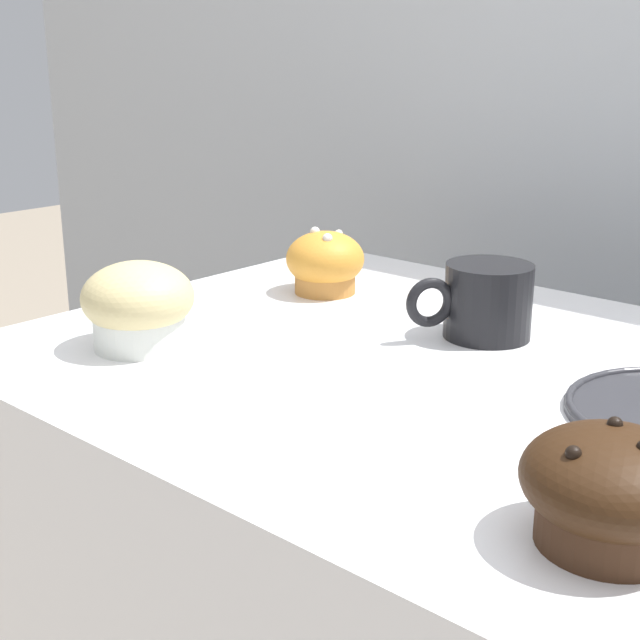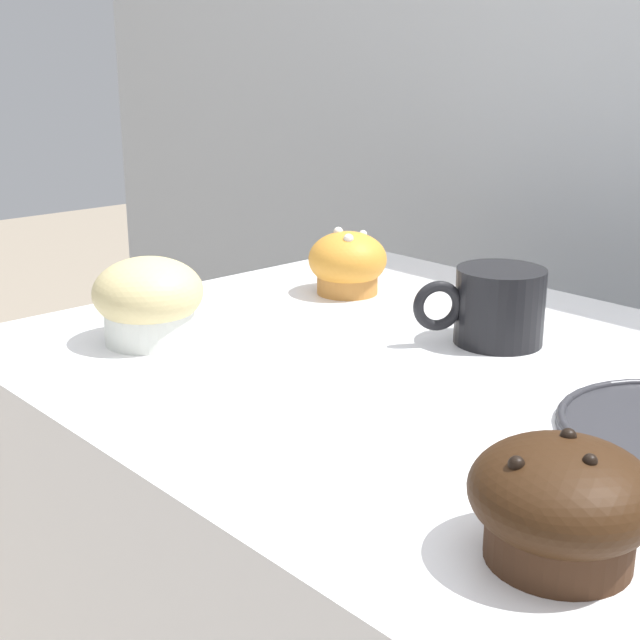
{
  "view_description": "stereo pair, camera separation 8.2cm",
  "coord_description": "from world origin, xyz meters",
  "px_view_note": "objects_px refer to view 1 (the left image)",
  "views": [
    {
      "loc": [
        0.36,
        -0.66,
        1.24
      ],
      "look_at": [
        -0.17,
        -0.08,
        1.0
      ],
      "focal_mm": 50.0,
      "sensor_mm": 36.0,
      "label": 1
    },
    {
      "loc": [
        0.42,
        -0.61,
        1.24
      ],
      "look_at": [
        -0.17,
        -0.08,
        1.0
      ],
      "focal_mm": 50.0,
      "sensor_mm": 36.0,
      "label": 2
    }
  ],
  "objects_px": {
    "muffin_front_center": "(138,305)",
    "coffee_cup": "(486,299)",
    "muffin_back_left": "(611,489)",
    "muffin_back_right": "(325,263)"
  },
  "relations": [
    {
      "from": "muffin_front_center",
      "to": "muffin_back_right",
      "type": "relative_size",
      "value": 1.17
    },
    {
      "from": "muffin_front_center",
      "to": "muffin_back_left",
      "type": "distance_m",
      "value": 0.51
    },
    {
      "from": "muffin_front_center",
      "to": "coffee_cup",
      "type": "height_order",
      "value": "muffin_front_center"
    },
    {
      "from": "muffin_back_left",
      "to": "muffin_back_right",
      "type": "relative_size",
      "value": 1.16
    },
    {
      "from": "muffin_front_center",
      "to": "muffin_back_left",
      "type": "xyz_separation_m",
      "value": [
        0.51,
        -0.04,
        -0.01
      ]
    },
    {
      "from": "muffin_back_left",
      "to": "coffee_cup",
      "type": "relative_size",
      "value": 0.88
    },
    {
      "from": "muffin_front_center",
      "to": "coffee_cup",
      "type": "distance_m",
      "value": 0.35
    },
    {
      "from": "muffin_front_center",
      "to": "muffin_back_left",
      "type": "bearing_deg",
      "value": -4.36
    },
    {
      "from": "muffin_back_left",
      "to": "coffee_cup",
      "type": "distance_m",
      "value": 0.4
    },
    {
      "from": "muffin_front_center",
      "to": "coffee_cup",
      "type": "relative_size",
      "value": 0.89
    }
  ]
}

